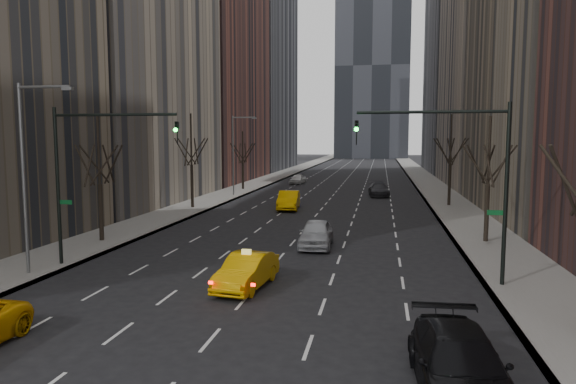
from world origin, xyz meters
The scene contains 21 objects.
sidewalk_left centered at (-12.25, 70.00, 0.07)m, with size 4.50×320.00×0.15m, color slate.
sidewalk_right centered at (12.25, 70.00, 0.07)m, with size 4.50×320.00×0.15m, color slate.
bld_left_far centered at (-21.50, 66.00, 22.00)m, with size 14.00×28.00×44.00m, color brown.
bld_left_deep centered at (-21.50, 96.00, 30.00)m, with size 14.00×30.00×60.00m, color #5C5C61.
bld_right_far centered at (21.50, 64.00, 25.00)m, with size 14.00×28.00×50.00m, color tan.
bld_right_deep centered at (21.50, 95.00, 29.00)m, with size 14.00×30.00×58.00m, color #5C5C61.
tree_lw_b centered at (-12.00, 18.00, 3.72)m, with size 3.36×3.50×7.82m.
tree_lw_c centered at (-12.00, 34.00, 4.04)m, with size 3.36×3.50×8.74m.
tree_lw_d centered at (-12.00, 52.00, 3.56)m, with size 3.36×3.50×7.36m.
tree_rw_b centered at (12.00, 22.00, 3.72)m, with size 3.36×3.50×7.82m.
tree_rw_c centered at (12.00, 40.00, 4.04)m, with size 3.36×3.50×8.74m.
traffic_mast_left centered at (-9.11, 12.00, 5.49)m, with size 6.69×0.39×8.00m.
traffic_mast_right centered at (9.11, 12.00, 5.49)m, with size 6.69×0.39×8.00m.
streetlight_near centered at (-10.84, 10.00, 5.62)m, with size 2.83×0.22×9.00m.
streetlight_far centered at (-10.84, 45.00, 5.62)m, with size 2.83×0.22×9.00m.
taxi_sedan centered at (-0.35, 9.98, 0.75)m, with size 1.59×4.57×1.51m, color #DA9D04.
silver_sedan_ahead centered at (1.60, 19.12, 0.82)m, with size 1.93×4.80×1.64m, color #A0A2A8.
parked_suv_black centered at (7.50, 1.62, 0.82)m, with size 2.28×5.62×1.63m, color black.
far_taxi centered at (-2.98, 35.14, 0.86)m, with size 1.82×5.21×1.72m, color #FFB705.
far_suv_grey centered at (5.22, 47.86, 0.75)m, with size 2.11×5.20×1.51m, color #2A2A2F.
far_car_white centered at (-6.46, 61.80, 0.72)m, with size 1.69×4.20×1.43m, color white.
Camera 1 is at (5.41, -11.52, 6.59)m, focal length 32.00 mm.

